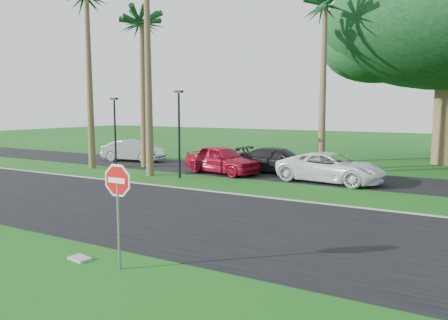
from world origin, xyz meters
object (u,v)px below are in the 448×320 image
stop_sign_near (118,194)px  car_red (222,160)px  car_minivan (331,168)px  car_dark (279,161)px  car_silver (133,151)px

stop_sign_near → car_red: (-5.34, 14.02, -0.98)m
car_red → car_minivan: size_ratio=0.87×
stop_sign_near → car_red: stop_sign_near is taller
car_red → car_minivan: bearing=-76.4°
car_dark → car_minivan: size_ratio=0.93×
stop_sign_near → car_dark: 15.99m
car_dark → car_silver: bearing=92.1°
car_silver → car_dark: car_silver is taller
car_dark → car_minivan: (3.43, -1.60, 0.02)m
stop_sign_near → car_dark: bearing=99.2°
stop_sign_near → car_silver: stop_sign_near is taller
car_red → car_dark: 3.27m
car_minivan → car_red: bearing=97.3°
car_dark → car_red: bearing=124.7°
stop_sign_near → car_dark: size_ratio=0.53×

